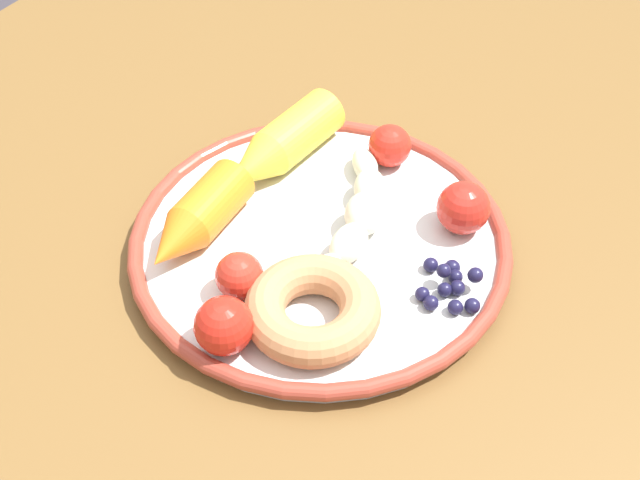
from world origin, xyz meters
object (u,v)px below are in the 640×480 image
(tomato_far, at_px, (463,208))
(tomato_extra, at_px, (239,276))
(tomato_mid, at_px, (390,146))
(donut, at_px, (312,310))
(dining_table, at_px, (300,272))
(plate, at_px, (320,243))
(banana, at_px, (357,214))
(carrot_orange, at_px, (196,220))
(blueberry_pile, at_px, (450,285))
(carrot_yellow, at_px, (280,146))
(tomato_near, at_px, (224,326))

(tomato_far, bearing_deg, tomato_extra, 144.29)
(tomato_mid, bearing_deg, donut, -167.59)
(dining_table, relative_size, plate, 4.50)
(banana, bearing_deg, carrot_orange, 128.30)
(plate, xyz_separation_m, tomato_far, (0.07, -0.08, 0.02))
(blueberry_pile, xyz_separation_m, tomato_mid, (0.10, 0.10, 0.01))
(dining_table, height_order, tomato_far, tomato_far)
(donut, relative_size, tomato_far, 2.31)
(carrot_orange, relative_size, carrot_yellow, 0.83)
(dining_table, relative_size, tomato_far, 32.04)
(tomato_extra, bearing_deg, tomato_mid, -6.05)
(carrot_orange, bearing_deg, blueberry_pile, -74.10)
(tomato_extra, bearing_deg, plate, -14.83)
(tomato_near, bearing_deg, donut, -39.70)
(blueberry_pile, bearing_deg, plate, 92.80)
(blueberry_pile, relative_size, tomato_mid, 1.52)
(donut, relative_size, blueberry_pile, 1.76)
(banana, xyz_separation_m, blueberry_pile, (-0.02, -0.09, -0.01))
(donut, bearing_deg, blueberry_pile, -41.33)
(tomato_far, bearing_deg, tomato_near, 155.84)
(blueberry_pile, height_order, tomato_near, tomato_near)
(plate, height_order, tomato_near, tomato_near)
(dining_table, bearing_deg, tomato_mid, -33.60)
(donut, xyz_separation_m, tomato_near, (-0.05, 0.04, 0.01))
(tomato_far, bearing_deg, tomato_mid, 65.66)
(carrot_yellow, height_order, blueberry_pile, carrot_yellow)
(banana, distance_m, tomato_extra, 0.11)
(tomato_far, bearing_deg, plate, 129.63)
(plate, bearing_deg, dining_table, 49.01)
(banana, bearing_deg, tomato_near, 173.53)
(blueberry_pile, bearing_deg, tomato_mid, 46.11)
(carrot_yellow, xyz_separation_m, donut, (-0.13, -0.11, -0.01))
(plate, distance_m, blueberry_pile, 0.11)
(dining_table, bearing_deg, tomato_extra, -167.27)
(plate, height_order, carrot_yellow, carrot_yellow)
(dining_table, height_order, carrot_yellow, carrot_yellow)
(dining_table, height_order, donut, donut)
(carrot_yellow, relative_size, tomato_extra, 3.73)
(carrot_yellow, distance_m, tomato_near, 0.19)
(banana, distance_m, blueberry_pile, 0.09)
(banana, relative_size, carrot_orange, 1.49)
(dining_table, distance_m, carrot_orange, 0.15)
(donut, distance_m, tomato_near, 0.06)
(dining_table, relative_size, carrot_orange, 12.24)
(carrot_orange, xyz_separation_m, blueberry_pile, (0.05, -0.18, -0.01))
(plate, bearing_deg, tomato_far, -50.37)
(dining_table, height_order, tomato_extra, tomato_extra)
(dining_table, height_order, plate, plate)
(blueberry_pile, bearing_deg, tomato_near, 139.29)
(carrot_orange, distance_m, donut, 0.12)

